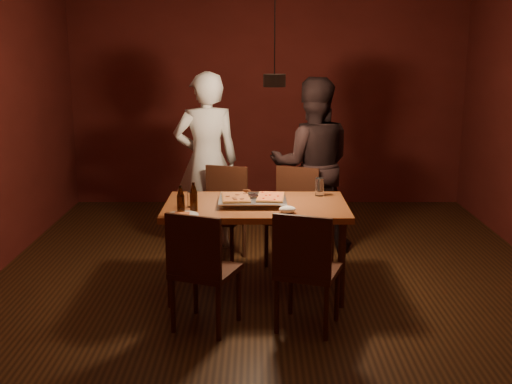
{
  "coord_description": "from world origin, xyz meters",
  "views": [
    {
      "loc": [
        -0.14,
        -5.21,
        2.04
      ],
      "look_at": [
        -0.15,
        -0.08,
        0.85
      ],
      "focal_mm": 45.0,
      "sensor_mm": 36.0,
      "label": 1
    }
  ],
  "objects_px": {
    "chair_far_right": "(294,206)",
    "beer_bottle_a": "(181,200)",
    "pizza_tray": "(253,201)",
    "pendant_lamp": "(274,79)",
    "chair_near_right": "(305,261)",
    "chair_far_left": "(223,205)",
    "beer_bottle_b": "(194,197)",
    "plate_slice": "(182,215)",
    "dining_table": "(256,212)",
    "chair_near_left": "(200,261)",
    "diner_white": "(206,161)",
    "diner_dark": "(312,165)"
  },
  "relations": [
    {
      "from": "pizza_tray",
      "to": "plate_slice",
      "type": "relative_size",
      "value": 2.18
    },
    {
      "from": "chair_near_left",
      "to": "dining_table",
      "type": "bearing_deg",
      "value": 85.5
    },
    {
      "from": "beer_bottle_b",
      "to": "diner_white",
      "type": "distance_m",
      "value": 1.43
    },
    {
      "from": "pizza_tray",
      "to": "pendant_lamp",
      "type": "relative_size",
      "value": 0.5
    },
    {
      "from": "beer_bottle_a",
      "to": "pendant_lamp",
      "type": "xyz_separation_m",
      "value": [
        0.73,
        0.42,
        0.9
      ]
    },
    {
      "from": "pizza_tray",
      "to": "chair_near_right",
      "type": "bearing_deg",
      "value": -62.38
    },
    {
      "from": "dining_table",
      "to": "plate_slice",
      "type": "height_order",
      "value": "plate_slice"
    },
    {
      "from": "chair_far_left",
      "to": "pendant_lamp",
      "type": "xyz_separation_m",
      "value": [
        0.46,
        -0.72,
        1.22
      ]
    },
    {
      "from": "chair_far_right",
      "to": "beer_bottle_a",
      "type": "height_order",
      "value": "beer_bottle_a"
    },
    {
      "from": "diner_dark",
      "to": "pendant_lamp",
      "type": "height_order",
      "value": "pendant_lamp"
    },
    {
      "from": "diner_white",
      "to": "chair_near_left",
      "type": "bearing_deg",
      "value": 80.65
    },
    {
      "from": "chair_far_left",
      "to": "diner_white",
      "type": "bearing_deg",
      "value": -47.81
    },
    {
      "from": "pendant_lamp",
      "to": "chair_near_left",
      "type": "bearing_deg",
      "value": -121.24
    },
    {
      "from": "chair_near_right",
      "to": "plate_slice",
      "type": "distance_m",
      "value": 1.03
    },
    {
      "from": "chair_near_left",
      "to": "pizza_tray",
      "type": "relative_size",
      "value": 0.99
    },
    {
      "from": "chair_far_left",
      "to": "chair_near_right",
      "type": "height_order",
      "value": "same"
    },
    {
      "from": "chair_near_left",
      "to": "plate_slice",
      "type": "xyz_separation_m",
      "value": [
        -0.17,
        0.41,
        0.22
      ]
    },
    {
      "from": "beer_bottle_a",
      "to": "beer_bottle_b",
      "type": "bearing_deg",
      "value": 50.65
    },
    {
      "from": "dining_table",
      "to": "beer_bottle_a",
      "type": "distance_m",
      "value": 0.7
    },
    {
      "from": "chair_far_right",
      "to": "beer_bottle_a",
      "type": "xyz_separation_m",
      "value": [
        -0.94,
        -1.09,
        0.33
      ]
    },
    {
      "from": "pizza_tray",
      "to": "diner_dark",
      "type": "relative_size",
      "value": 0.32
    },
    {
      "from": "chair_far_right",
      "to": "diner_dark",
      "type": "distance_m",
      "value": 0.54
    },
    {
      "from": "plate_slice",
      "to": "pendant_lamp",
      "type": "height_order",
      "value": "pendant_lamp"
    },
    {
      "from": "pendant_lamp",
      "to": "chair_far_left",
      "type": "bearing_deg",
      "value": 122.73
    },
    {
      "from": "chair_far_left",
      "to": "chair_near_left",
      "type": "xyz_separation_m",
      "value": [
        -0.08,
        -1.62,
        0.0
      ]
    },
    {
      "from": "dining_table",
      "to": "beer_bottle_b",
      "type": "bearing_deg",
      "value": -155.16
    },
    {
      "from": "chair_near_right",
      "to": "pendant_lamp",
      "type": "xyz_separation_m",
      "value": [
        -0.2,
        0.9,
        1.22
      ]
    },
    {
      "from": "chair_far_right",
      "to": "pizza_tray",
      "type": "relative_size",
      "value": 0.98
    },
    {
      "from": "chair_far_left",
      "to": "beer_bottle_b",
      "type": "xyz_separation_m",
      "value": [
        -0.17,
        -1.03,
        0.33
      ]
    },
    {
      "from": "chair_far_left",
      "to": "pizza_tray",
      "type": "bearing_deg",
      "value": 127.04
    },
    {
      "from": "dining_table",
      "to": "chair_near_right",
      "type": "xyz_separation_m",
      "value": [
        0.35,
        -0.82,
        -0.14
      ]
    },
    {
      "from": "plate_slice",
      "to": "diner_white",
      "type": "height_order",
      "value": "diner_white"
    },
    {
      "from": "pendant_lamp",
      "to": "beer_bottle_a",
      "type": "bearing_deg",
      "value": -150.0
    },
    {
      "from": "plate_slice",
      "to": "diner_white",
      "type": "distance_m",
      "value": 1.61
    },
    {
      "from": "chair_far_right",
      "to": "chair_near_left",
      "type": "distance_m",
      "value": 1.74
    },
    {
      "from": "beer_bottle_b",
      "to": "pendant_lamp",
      "type": "relative_size",
      "value": 0.21
    },
    {
      "from": "chair_near_left",
      "to": "diner_dark",
      "type": "xyz_separation_m",
      "value": [
        0.95,
        1.94,
        0.33
      ]
    },
    {
      "from": "chair_far_left",
      "to": "plate_slice",
      "type": "height_order",
      "value": "chair_far_left"
    },
    {
      "from": "beer_bottle_a",
      "to": "pendant_lamp",
      "type": "relative_size",
      "value": 0.21
    },
    {
      "from": "beer_bottle_b",
      "to": "pendant_lamp",
      "type": "height_order",
      "value": "pendant_lamp"
    },
    {
      "from": "chair_far_left",
      "to": "pendant_lamp",
      "type": "height_order",
      "value": "pendant_lamp"
    },
    {
      "from": "plate_slice",
      "to": "diner_dark",
      "type": "relative_size",
      "value": 0.15
    },
    {
      "from": "beer_bottle_a",
      "to": "beer_bottle_b",
      "type": "distance_m",
      "value": 0.14
    },
    {
      "from": "diner_dark",
      "to": "chair_near_left",
      "type": "bearing_deg",
      "value": 64.61
    },
    {
      "from": "chair_far_left",
      "to": "diner_white",
      "type": "distance_m",
      "value": 0.56
    },
    {
      "from": "plate_slice",
      "to": "pendant_lamp",
      "type": "relative_size",
      "value": 0.23
    },
    {
      "from": "chair_far_left",
      "to": "diner_white",
      "type": "relative_size",
      "value": 0.3
    },
    {
      "from": "chair_near_left",
      "to": "beer_bottle_b",
      "type": "xyz_separation_m",
      "value": [
        -0.1,
        0.58,
        0.33
      ]
    },
    {
      "from": "diner_white",
      "to": "pendant_lamp",
      "type": "distance_m",
      "value": 1.56
    },
    {
      "from": "pendant_lamp",
      "to": "beer_bottle_b",
      "type": "bearing_deg",
      "value": -153.99
    }
  ]
}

